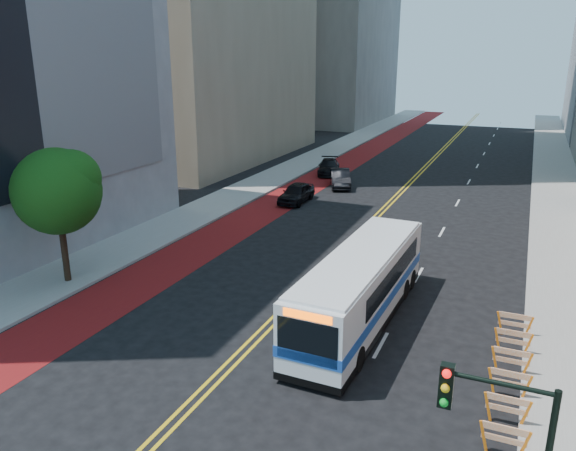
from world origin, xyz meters
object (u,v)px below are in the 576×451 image
Objects in this scene: street_tree at (58,188)px; car_c at (329,167)px; transit_bus at (361,286)px; car_a at (296,193)px; car_b at (340,178)px; traffic_signal at (499,444)px.

street_tree reaches higher than car_c.
car_a is at bearing 122.02° from transit_bus.
car_a reaches higher than car_c.
transit_bus is at bearing -91.40° from car_b.
car_b is (-14.68, 35.13, -2.96)m from traffic_signal.
car_b is 0.96× the size of car_c.
car_a is (-10.20, 17.57, -0.91)m from transit_bus.
transit_bus is 2.53× the size of car_b.
car_c is (-11.36, 28.53, -0.96)m from transit_bus.
street_tree reaches higher than car_b.
car_c is (-17.33, 39.74, -3.03)m from traffic_signal.
car_c is at bearing 98.48° from car_b.
transit_bus is at bearing -84.77° from car_c.
street_tree reaches higher than transit_bus.
street_tree is 1.53× the size of car_a.
transit_bus is 20.33m from car_a.
transit_bus reaches higher than car_c.
car_a is at bearing -100.44° from car_c.
street_tree is 1.46× the size of car_b.
street_tree reaches higher than traffic_signal.
car_c is (-1.16, 10.96, -0.05)m from car_a.
transit_bus is at bearing -60.09° from car_a.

